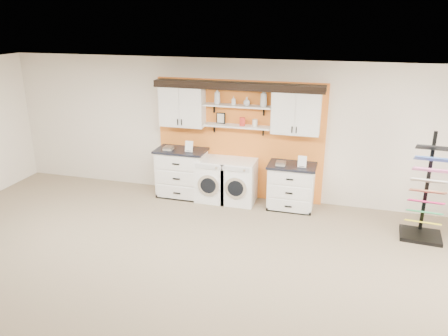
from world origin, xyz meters
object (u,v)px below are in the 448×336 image
(base_cabinet_right, at_px, (291,186))
(sample_rack, at_px, (425,206))
(washer, at_px, (213,179))
(base_cabinet_left, at_px, (182,173))
(dryer, at_px, (240,182))

(base_cabinet_right, relative_size, sample_rack, 0.50)
(base_cabinet_right, bearing_deg, washer, -179.88)
(base_cabinet_left, bearing_deg, sample_rack, -7.48)
(washer, distance_m, dryer, 0.55)
(dryer, xyz_separation_m, sample_rack, (3.33, -0.60, 0.13))
(base_cabinet_left, distance_m, sample_rack, 4.60)
(dryer, distance_m, sample_rack, 3.38)
(base_cabinet_right, height_order, dryer, base_cabinet_right)
(base_cabinet_right, xyz_separation_m, dryer, (-1.03, -0.00, -0.01))
(washer, bearing_deg, base_cabinet_left, 179.72)
(base_cabinet_right, relative_size, dryer, 1.04)
(base_cabinet_left, xyz_separation_m, sample_rack, (4.56, -0.60, 0.06))
(base_cabinet_left, distance_m, base_cabinet_right, 2.26)
(dryer, bearing_deg, base_cabinet_left, 179.84)
(sample_rack, bearing_deg, dryer, 174.22)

